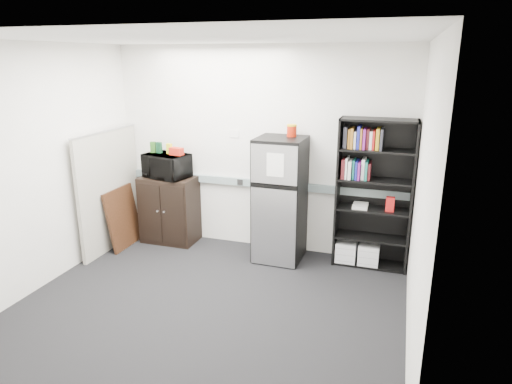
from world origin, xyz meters
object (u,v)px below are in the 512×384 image
Objects in this scene: cabinet at (170,209)px; microwave at (167,166)px; cubicle_partition at (110,190)px; refrigerator at (280,200)px; bookshelf at (372,191)px.

microwave is (0.00, -0.02, 0.63)m from cabinet.
cubicle_partition is at bearing -135.73° from microwave.
cabinet is 1.66m from refrigerator.
cabinet is 1.59× the size of microwave.
cubicle_partition is 1.02× the size of refrigerator.
microwave is 1.66m from refrigerator.
refrigerator reaches higher than cabinet.
cabinet is (0.66, 0.42, -0.34)m from cubicle_partition.
cubicle_partition is at bearing -171.87° from bookshelf.
bookshelf is 2.75m from microwave.
bookshelf reaches higher than refrigerator.
microwave is 0.37× the size of refrigerator.
bookshelf reaches higher than cubicle_partition.
cabinet is at bearing -178.63° from bookshelf.
cabinet is at bearing 178.27° from refrigerator.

